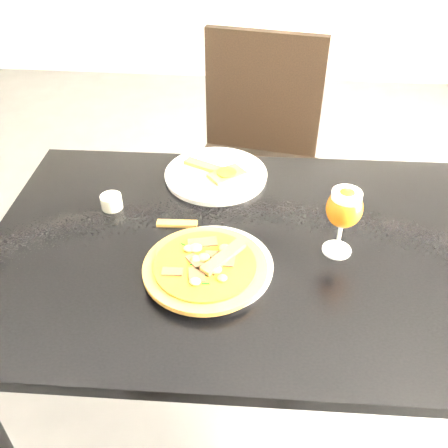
# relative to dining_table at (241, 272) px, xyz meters

# --- Properties ---
(dining_table) EXTENTS (1.22, 0.82, 0.75)m
(dining_table) POSITION_rel_dining_table_xyz_m (0.00, 0.00, 0.00)
(dining_table) COLOR black
(dining_table) RESTS_ON ground
(chair_far) EXTENTS (0.52, 0.52, 0.98)m
(chair_far) POSITION_rel_dining_table_xyz_m (0.01, 0.71, -0.12)
(chair_far) COLOR black
(chair_far) RESTS_ON ground
(plate_main) EXTENTS (0.32, 0.32, 0.01)m
(plate_main) POSITION_rel_dining_table_xyz_m (-0.06, -0.09, 0.10)
(plate_main) COLOR white
(plate_main) RESTS_ON dining_table
(pizza) EXTENTS (0.27, 0.27, 0.03)m
(pizza) POSITION_rel_dining_table_xyz_m (-0.07, -0.11, 0.11)
(pizza) COLOR brown
(pizza) RESTS_ON plate_main
(plate_second) EXTENTS (0.32, 0.32, 0.01)m
(plate_second) POSITION_rel_dining_table_xyz_m (-0.09, 0.28, 0.10)
(plate_second) COLOR white
(plate_second) RESTS_ON dining_table
(crust_scraps) EXTENTS (0.18, 0.13, 0.01)m
(crust_scraps) POSITION_rel_dining_table_xyz_m (-0.08, 0.28, 0.11)
(crust_scraps) COLOR brown
(crust_scraps) RESTS_ON plate_second
(loose_crust) EXTENTS (0.10, 0.03, 0.01)m
(loose_crust) POSITION_rel_dining_table_xyz_m (-0.16, 0.06, 0.09)
(loose_crust) COLOR brown
(loose_crust) RESTS_ON dining_table
(sauce_cup) EXTENTS (0.05, 0.05, 0.04)m
(sauce_cup) POSITION_rel_dining_table_xyz_m (-0.34, 0.11, 0.11)
(sauce_cup) COLOR beige
(sauce_cup) RESTS_ON dining_table
(beer_glass) EXTENTS (0.08, 0.08, 0.17)m
(beer_glass) POSITION_rel_dining_table_xyz_m (0.22, -0.00, 0.21)
(beer_glass) COLOR silver
(beer_glass) RESTS_ON dining_table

